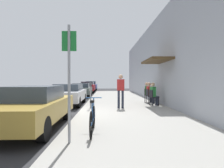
{
  "coord_description": "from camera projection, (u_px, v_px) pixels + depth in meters",
  "views": [
    {
      "loc": [
        1.2,
        -8.4,
        1.49
      ],
      "look_at": [
        1.75,
        7.59,
        1.25
      ],
      "focal_mm": 30.6,
      "sensor_mm": 36.0,
      "label": 1
    }
  ],
  "objects": [
    {
      "name": "cafe_chair_1",
      "position": [
        149.0,
        95.0,
        11.67
      ],
      "size": [
        0.49,
        0.49,
        0.87
      ],
      "color": "black",
      "rests_on": "sidewalk_slab"
    },
    {
      "name": "building_facade",
      "position": [
        168.0,
        57.0,
        10.49
      ],
      "size": [
        1.4,
        32.0,
        5.61
      ],
      "color": "#999EA8",
      "rests_on": "ground_plane"
    },
    {
      "name": "cafe_chair_2",
      "position": [
        147.0,
        94.0,
        12.35
      ],
      "size": [
        0.53,
        0.53,
        0.87
      ],
      "color": "black",
      "rests_on": "sidewalk_slab"
    },
    {
      "name": "parked_car_3",
      "position": [
        88.0,
        87.0,
        24.43
      ],
      "size": [
        1.8,
        4.4,
        1.42
      ],
      "color": "maroon",
      "rests_on": "ground_plane"
    },
    {
      "name": "cafe_chair_0",
      "position": [
        153.0,
        96.0,
        10.74
      ],
      "size": [
        0.53,
        0.53,
        0.87
      ],
      "color": "black",
      "rests_on": "sidewalk_slab"
    },
    {
      "name": "ground_plane",
      "position": [
        78.0,
        115.0,
        8.38
      ],
      "size": [
        60.0,
        60.0,
        0.0
      ],
      "primitive_type": "plane",
      "color": "#2D2D30"
    },
    {
      "name": "pedestrian_standing",
      "position": [
        121.0,
        88.0,
        9.62
      ],
      "size": [
        0.36,
        0.22,
        1.7
      ],
      "color": "#232838",
      "rests_on": "sidewalk_slab"
    },
    {
      "name": "bicycle_0",
      "position": [
        93.0,
        119.0,
        5.01
      ],
      "size": [
        0.46,
        1.71,
        0.9
      ],
      "color": "black",
      "rests_on": "sidewalk_slab"
    },
    {
      "name": "parked_car_4",
      "position": [
        91.0,
        86.0,
        30.2
      ],
      "size": [
        1.8,
        4.4,
        1.47
      ],
      "color": "navy",
      "rests_on": "ground_plane"
    },
    {
      "name": "parking_meter",
      "position": [
        91.0,
        93.0,
        9.57
      ],
      "size": [
        0.12,
        0.1,
        1.32
      ],
      "color": "slate",
      "rests_on": "sidewalk_slab"
    },
    {
      "name": "parked_car_1",
      "position": [
        69.0,
        94.0,
        11.87
      ],
      "size": [
        1.8,
        4.4,
        1.3
      ],
      "color": "#B7B7BC",
      "rests_on": "ground_plane"
    },
    {
      "name": "parked_car_0",
      "position": [
        32.0,
        106.0,
        5.99
      ],
      "size": [
        1.8,
        4.4,
        1.33
      ],
      "color": "#A58433",
      "rests_on": "ground_plane"
    },
    {
      "name": "sidewalk_slab",
      "position": [
        125.0,
        107.0,
        10.45
      ],
      "size": [
        4.5,
        32.0,
        0.12
      ],
      "primitive_type": "cube",
      "color": "#9E9B93",
      "rests_on": "ground_plane"
    },
    {
      "name": "seated_patron_1",
      "position": [
        150.0,
        92.0,
        11.67
      ],
      "size": [
        0.46,
        0.4,
        1.29
      ],
      "color": "#232838",
      "rests_on": "sidewalk_slab"
    },
    {
      "name": "seated_patron_0",
      "position": [
        154.0,
        93.0,
        10.75
      ],
      "size": [
        0.49,
        0.44,
        1.29
      ],
      "color": "#232838",
      "rests_on": "sidewalk_slab"
    },
    {
      "name": "street_sign",
      "position": [
        69.0,
        74.0,
        4.2
      ],
      "size": [
        0.32,
        0.06,
        2.6
      ],
      "color": "gray",
      "rests_on": "sidewalk_slab"
    },
    {
      "name": "parked_car_2",
      "position": [
        81.0,
        90.0,
        18.19
      ],
      "size": [
        1.8,
        4.4,
        1.28
      ],
      "color": "#47514C",
      "rests_on": "ground_plane"
    },
    {
      "name": "seated_patron_2",
      "position": [
        148.0,
        91.0,
        12.33
      ],
      "size": [
        0.49,
        0.43,
        1.29
      ],
      "color": "#232838",
      "rests_on": "sidewalk_slab"
    }
  ]
}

